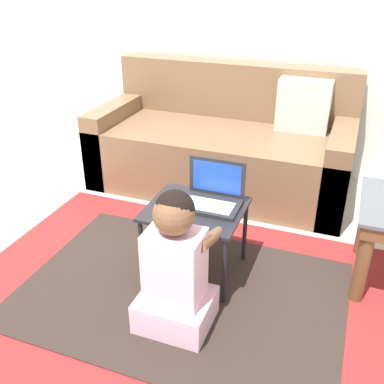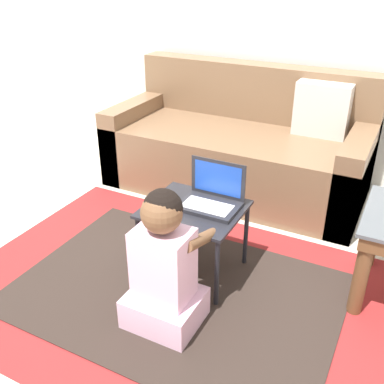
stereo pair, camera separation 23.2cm
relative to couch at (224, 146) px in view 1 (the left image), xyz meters
The scene contains 8 objects.
ground_plane 1.27m from the couch, 84.83° to the right, with size 16.00×16.00×0.00m, color beige.
wall_back 1.06m from the couch, 76.33° to the left, with size 9.00×0.06×2.50m.
area_rug 1.36m from the couch, 81.95° to the right, with size 2.26×1.57×0.01m.
couch is the anchor object (origin of this frame).
laptop_desk 1.13m from the couch, 80.50° to the right, with size 0.49×0.43×0.40m.
laptop 1.09m from the couch, 76.42° to the right, with size 0.30×0.22×0.22m.
computer_mouse 1.10m from the couch, 88.16° to the right, with size 0.06×0.10×0.04m.
person_seated 1.53m from the couch, 80.93° to the right, with size 0.33×0.43×0.70m.
Camera 1 is at (0.77, -1.76, 1.54)m, focal length 42.00 mm.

